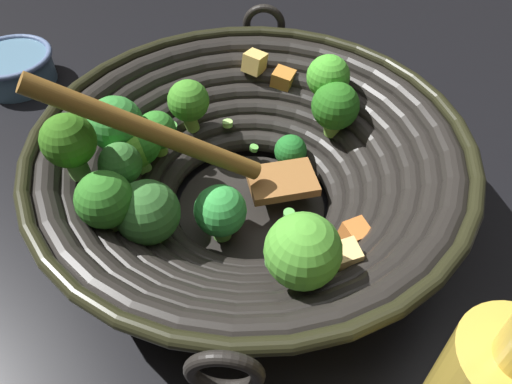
# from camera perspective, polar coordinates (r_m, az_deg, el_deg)

# --- Properties ---
(ground_plane) EXTENTS (4.00, 4.00, 0.00)m
(ground_plane) POSITION_cam_1_polar(r_m,az_deg,el_deg) (0.55, -0.55, -2.24)
(ground_plane) COLOR black
(wok) EXTENTS (0.46, 0.43, 0.20)m
(wok) POSITION_cam_1_polar(r_m,az_deg,el_deg) (0.50, -1.11, 2.88)
(wok) COLOR black
(wok) RESTS_ON ground
(prep_bowl) EXTENTS (0.11, 0.11, 0.04)m
(prep_bowl) POSITION_cam_1_polar(r_m,az_deg,el_deg) (0.80, -25.74, 12.62)
(prep_bowl) COLOR slate
(prep_bowl) RESTS_ON ground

